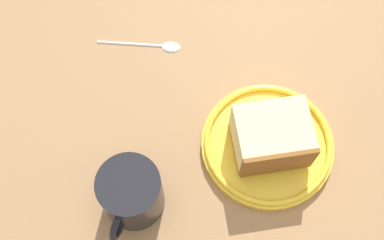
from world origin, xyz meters
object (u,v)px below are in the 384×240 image
object	(u,v)px
small_plate	(268,144)
tea_mug	(131,194)
teaspoon	(158,45)
cake_slice	(272,137)

from	to	relation	value
small_plate	tea_mug	size ratio (longest dim) A/B	1.92
tea_mug	teaspoon	world-z (taller)	tea_mug
teaspoon	tea_mug	bearing A→B (deg)	72.62
small_plate	cake_slice	world-z (taller)	cake_slice
small_plate	cake_slice	xyz separation A→B (cm)	(0.01, 0.27, 3.55)
cake_slice	tea_mug	bearing A→B (deg)	11.33
small_plate	tea_mug	world-z (taller)	tea_mug
small_plate	cake_slice	distance (cm)	3.56
small_plate	cake_slice	bearing A→B (deg)	87.05
tea_mug	teaspoon	xyz separation A→B (cm)	(-7.49, -23.92, -4.24)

